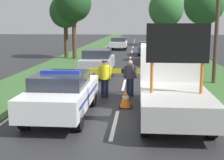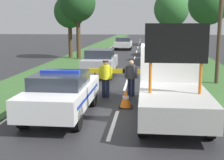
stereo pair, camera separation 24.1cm
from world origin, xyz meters
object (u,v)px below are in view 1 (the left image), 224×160
object	(u,v)px
roadside_tree_near_right	(65,12)
roadside_tree_mid_right	(204,4)
police_car	(62,93)
traffic_cone_near_truck	(50,90)
traffic_cone_near_police	(176,89)
roadside_tree_near_left	(74,3)
police_officer	(105,76)
queued_car_sedan_silver	(97,62)
traffic_cone_behind_barrier	(126,99)
roadside_tree_mid_left	(166,9)
queued_car_wagon_maroon	(155,53)
queued_car_hatch_blue	(147,48)
utility_pole	(218,0)
pedestrian_civilian	(130,75)
queued_car_van_white	(119,43)
work_truck	(170,81)
road_barrier	(121,73)
traffic_cone_centre_front	(90,89)

from	to	relation	value
roadside_tree_near_right	roadside_tree_mid_right	size ratio (longest dim) A/B	0.90
police_car	traffic_cone_near_truck	xyz separation A→B (m)	(-1.26, 2.90, -0.55)
traffic_cone_near_police	roadside_tree_near_left	world-z (taller)	roadside_tree_near_left
police_car	police_officer	xyz separation A→B (m)	(1.15, 2.81, 0.15)
traffic_cone_near_truck	roadside_tree_mid_right	bearing A→B (deg)	54.33
queued_car_sedan_silver	traffic_cone_behind_barrier	bearing A→B (deg)	105.58
roadside_tree_near_left	roadside_tree_mid_right	world-z (taller)	roadside_tree_near_left
police_car	roadside_tree_near_left	distance (m)	18.00
police_car	traffic_cone_near_police	bearing A→B (deg)	39.88
police_officer	traffic_cone_behind_barrier	size ratio (longest dim) A/B	2.31
roadside_tree_near_right	roadside_tree_mid_left	xyz separation A→B (m)	(10.44, 17.11, 0.99)
traffic_cone_near_police	queued_car_wagon_maroon	size ratio (longest dim) A/B	0.16
police_car	queued_car_hatch_blue	distance (m)	21.65
roadside_tree_mid_left	utility_pole	size ratio (longest dim) A/B	0.93
traffic_cone_near_police	queued_car_wagon_maroon	xyz separation A→B (m)	(-0.29, 11.55, 0.45)
police_officer	roadside_tree_near_right	size ratio (longest dim) A/B	0.28
police_car	pedestrian_civilian	bearing A→B (deg)	57.96
queued_car_wagon_maroon	queued_car_van_white	xyz separation A→B (m)	(-3.75, 13.19, -0.03)
work_truck	road_barrier	bearing A→B (deg)	-54.07
pedestrian_civilian	roadside_tree_mid_left	distance (m)	32.69
traffic_cone_centre_front	queued_car_van_white	size ratio (longest dim) A/B	0.12
traffic_cone_near_truck	traffic_cone_behind_barrier	xyz separation A→B (m)	(3.36, -1.60, 0.09)
traffic_cone_near_police	utility_pole	distance (m)	5.68
queued_car_hatch_blue	roadside_tree_near_right	world-z (taller)	roadside_tree_near_right
queued_car_van_white	roadside_tree_mid_left	distance (m)	10.62
traffic_cone_behind_barrier	traffic_cone_near_truck	bearing A→B (deg)	154.53
queued_car_wagon_maroon	queued_car_sedan_silver	bearing A→B (deg)	58.79
roadside_tree_mid_left	police_officer	bearing A→B (deg)	-99.11
traffic_cone_near_truck	queued_car_sedan_silver	xyz separation A→B (m)	(1.36, 5.57, 0.58)
work_truck	roadside_tree_near_left	size ratio (longest dim) A/B	0.82
road_barrier	roadside_tree_mid_left	bearing A→B (deg)	82.22
police_officer	queued_car_wagon_maroon	distance (m)	12.23
roadside_tree_near_left	road_barrier	bearing A→B (deg)	-70.20
roadside_tree_mid_left	pedestrian_civilian	bearing A→B (deg)	-97.35
work_truck	queued_car_hatch_blue	size ratio (longest dim) A/B	1.25
traffic_cone_centre_front	pedestrian_civilian	bearing A→B (deg)	-6.24
pedestrian_civilian	traffic_cone_behind_barrier	distance (m)	1.99
police_officer	queued_car_hatch_blue	bearing A→B (deg)	-74.59
queued_car_sedan_silver	roadside_tree_mid_left	bearing A→B (deg)	-103.11
work_truck	queued_car_hatch_blue	xyz separation A→B (m)	(-0.22, 20.73, -0.42)
queued_car_wagon_maroon	roadside_tree_mid_left	distance (m)	21.21
traffic_cone_near_truck	roadside_tree_near_left	bearing A→B (deg)	97.33
roadside_tree_near_right	queued_car_van_white	bearing A→B (deg)	66.41
traffic_cone_near_police	roadside_tree_mid_left	world-z (taller)	roadside_tree_mid_left
work_truck	road_barrier	size ratio (longest dim) A/B	1.71
queued_car_van_white	roadside_tree_mid_right	bearing A→B (deg)	120.48
roadside_tree_mid_left	queued_car_hatch_blue	bearing A→B (deg)	-101.74
road_barrier	utility_pole	distance (m)	6.49
police_car	roadside_tree_mid_right	distance (m)	17.46
pedestrian_civilian	queued_car_van_white	distance (m)	24.82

